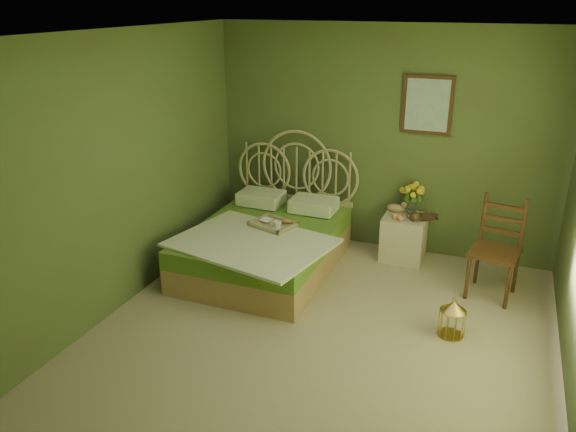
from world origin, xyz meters
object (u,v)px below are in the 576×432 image
at_px(chair, 497,242).
at_px(birdcage, 452,319).
at_px(nightstand, 405,230).
at_px(bed, 267,241).

distance_m(chair, birdcage, 1.09).
relative_size(nightstand, chair, 0.93).
height_order(bed, nightstand, bed).
bearing_deg(bed, nightstand, 29.14).
distance_m(bed, chair, 2.42).
bearing_deg(bed, chair, 7.01).
height_order(bed, chair, bed).
distance_m(bed, nightstand, 1.60).
height_order(bed, birdcage, bed).
distance_m(nightstand, chair, 1.12).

